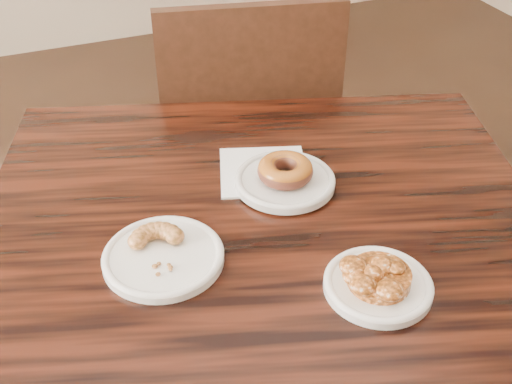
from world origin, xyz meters
name	(u,v)px	position (x,y,z in m)	size (l,w,h in m)	color
chair_far	(241,140)	(0.33, 0.63, 0.45)	(0.46, 0.46, 0.90)	black
napkin	(263,171)	(0.17, 0.06, 0.75)	(0.15, 0.15, 0.00)	white
plate_donut	(285,181)	(0.18, 0.01, 0.76)	(0.17, 0.17, 0.01)	silver
plate_cruller	(163,257)	(-0.05, -0.09, 0.76)	(0.18, 0.18, 0.01)	white
plate_fritter	(378,286)	(0.20, -0.25, 0.76)	(0.15, 0.15, 0.01)	white
glazed_donut	(285,170)	(0.18, 0.01, 0.78)	(0.09, 0.09, 0.03)	brown
apple_fritter	(380,275)	(0.20, -0.25, 0.78)	(0.12, 0.12, 0.03)	#421E07
cruller_fragment	(162,248)	(-0.05, -0.09, 0.77)	(0.10, 0.10, 0.03)	#5F3913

